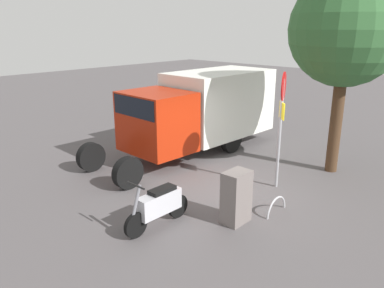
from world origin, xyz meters
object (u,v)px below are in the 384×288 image
Objects in this scene: street_tree at (347,30)px; utility_cabinet at (236,197)px; motorcycle at (159,205)px; stop_sign at (281,112)px; box_truck_near at (200,108)px; bike_rack_hoop at (276,213)px.

utility_cabinet is at bearing -2.34° from street_tree.
stop_sign reaches higher than motorcycle.
street_tree is 5.87m from utility_cabinet.
street_tree reaches higher than motorcycle.
box_truck_near is 3.96m from stop_sign.
box_truck_near is 8.68× the size of bike_rack_hoop.
box_truck_near reaches higher than motorcycle.
motorcycle is at bearing -11.47° from stop_sign.
stop_sign is 0.55× the size of street_tree.
stop_sign is 3.10m from street_tree.
street_tree is (-2.25, 0.57, 2.06)m from stop_sign.
utility_cabinet is (3.42, 4.17, -0.93)m from box_truck_near.
street_tree is at bearing -175.82° from bike_rack_hoop.
stop_sign is at bearing -170.99° from utility_cabinet.
motorcycle is at bearing -34.23° from bike_rack_hoop.
utility_cabinet is at bearing 52.22° from box_truck_near.
street_tree is (-1.24, 4.36, 2.64)m from box_truck_near.
motorcycle is at bearing 34.13° from box_truck_near.
motorcycle is 0.31× the size of street_tree.
utility_cabinet is at bearing 139.60° from motorcycle.
stop_sign reaches higher than box_truck_near.
bike_rack_hoop is (3.64, 0.27, -4.19)m from street_tree.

